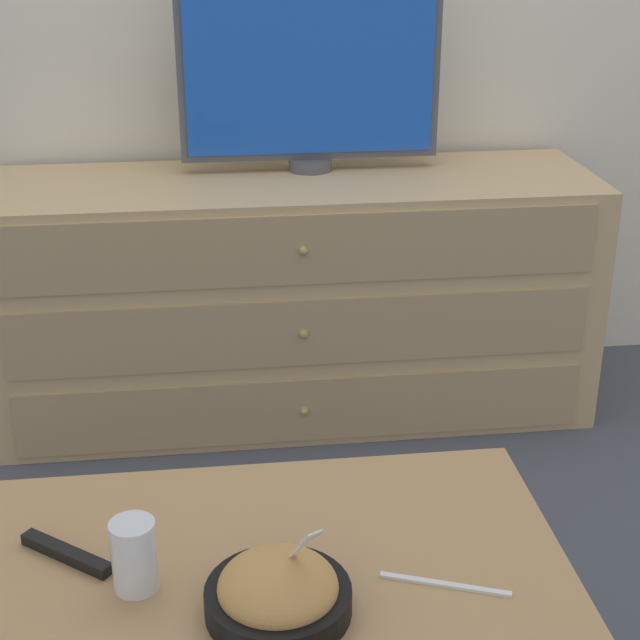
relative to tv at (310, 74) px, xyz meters
The scene contains 8 objects.
ground_plane 0.96m from the tv, 74.31° to the left, with size 12.00×12.00×0.00m, color #474C56.
dresser 0.61m from the tv, 120.99° to the right, with size 1.65×0.51×0.69m.
tv is the anchor object (origin of this frame).
coffee_table 1.60m from the tv, 101.10° to the right, with size 1.02×0.63×0.47m.
takeout_bowl 1.63m from the tv, 98.16° to the right, with size 0.21×0.21×0.16m.
drink_cup 1.59m from the tv, 106.00° to the right, with size 0.07×0.07×0.11m.
knife 1.60m from the tv, 89.14° to the right, with size 0.18×0.08×0.01m.
remote_control 1.56m from the tv, 110.87° to the right, with size 0.15×0.12×0.02m.
Camera 1 is at (-0.35, -2.83, 1.39)m, focal length 55.00 mm.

